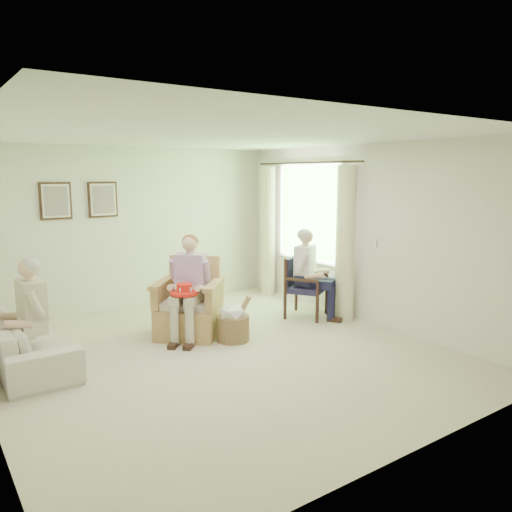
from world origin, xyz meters
The scene contains 18 objects.
floor centered at (0.00, 0.00, 0.00)m, with size 5.50×5.50×0.00m, color beige.
back_wall centered at (0.00, 2.75, 1.30)m, with size 5.00×0.04×2.60m, color silver.
front_wall centered at (0.00, -2.75, 1.30)m, with size 5.00×0.04×2.60m, color silver.
right_wall centered at (2.50, 0.00, 1.30)m, with size 0.04×5.50×2.60m, color silver.
ceiling centered at (0.00, 0.00, 2.60)m, with size 5.00×5.50×0.02m, color white.
window centered at (2.46, 1.20, 1.58)m, with size 0.13×2.50×1.63m.
curtain_left centered at (2.33, 0.22, 1.15)m, with size 0.34×0.34×2.30m, color beige.
curtain_right centered at (2.33, 2.18, 1.15)m, with size 0.34×0.34×2.30m, color beige.
framed_print_left centered at (-1.15, 2.71, 1.78)m, with size 0.45×0.05×0.55m.
framed_print_right centered at (-0.45, 2.71, 1.78)m, with size 0.45×0.05×0.55m.
wicker_armchair centered at (0.05, 0.89, 0.33)m, with size 0.82×0.81×1.05m.
wood_armchair centered at (1.95, 0.72, 0.50)m, with size 0.59×0.55×0.90m.
sofa centered at (-1.95, 0.97, 0.28)m, with size 0.75×1.93×0.56m, color beige.
person_wicker centered at (0.05, 0.75, 0.79)m, with size 0.40×0.62×1.35m.
person_dark centered at (1.95, 0.57, 0.77)m, with size 0.40×0.62×1.33m.
person_sofa centered at (-1.95, 0.80, 0.70)m, with size 0.42×0.62×1.24m.
red_hat centered at (-0.13, 0.61, 0.70)m, with size 0.36×0.36×0.14m.
hatbox centered at (0.43, 0.33, 0.25)m, with size 0.44×0.44×0.64m.
Camera 1 is at (-2.93, -5.03, 2.18)m, focal length 35.00 mm.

